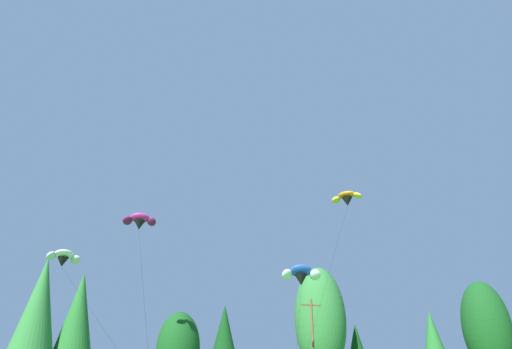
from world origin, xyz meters
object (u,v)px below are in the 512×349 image
object	(u,v)px
parafoil_kite_high_white	(63,258)
parafoil_kite_low_blue_white	(301,275)
parafoil_kite_far_magenta	(140,221)
parafoil_kite_mid_orange	(347,198)

from	to	relation	value
parafoil_kite_high_white	parafoil_kite_low_blue_white	world-z (taller)	parafoil_kite_high_white
parafoil_kite_far_magenta	parafoil_kite_mid_orange	bearing A→B (deg)	8.01
parafoil_kite_high_white	parafoil_kite_far_magenta	world-z (taller)	parafoil_kite_far_magenta
parafoil_kite_mid_orange	parafoil_kite_far_magenta	distance (m)	23.39
parafoil_kite_high_white	parafoil_kite_far_magenta	bearing A→B (deg)	-23.72
parafoil_kite_high_white	parafoil_kite_far_magenta	size ratio (longest dim) A/B	1.02
parafoil_kite_high_white	parafoil_kite_far_magenta	distance (m)	7.43
parafoil_kite_mid_orange	parafoil_kite_high_white	bearing A→B (deg)	-179.13
parafoil_kite_far_magenta	parafoil_kite_low_blue_white	xyz separation A→B (m)	(14.99, -0.73, -4.10)
parafoil_kite_low_blue_white	parafoil_kite_far_magenta	bearing A→B (deg)	177.20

